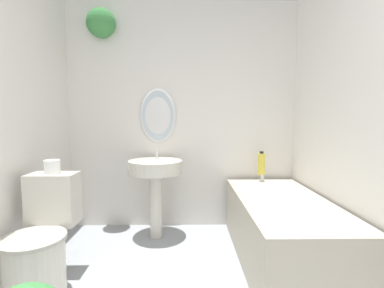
{
  "coord_description": "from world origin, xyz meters",
  "views": [
    {
      "loc": [
        0.06,
        -0.38,
        1.17
      ],
      "look_at": [
        0.09,
        1.62,
        0.99
      ],
      "focal_mm": 26.0,
      "sensor_mm": 36.0,
      "label": 1
    }
  ],
  "objects": [
    {
      "name": "shampoo_bottle",
      "position": [
        0.82,
        2.45,
        0.71
      ],
      "size": [
        0.07,
        0.07,
        0.24
      ],
      "color": "gold",
      "rests_on": "bathtub"
    },
    {
      "name": "toilet_paper_roll",
      "position": [
        -0.94,
        1.66,
        0.82
      ],
      "size": [
        0.11,
        0.11,
        0.1
      ],
      "color": "white",
      "rests_on": "toilet"
    },
    {
      "name": "bathtub",
      "position": [
        0.84,
        1.81,
        0.27
      ],
      "size": [
        0.7,
        1.49,
        0.6
      ],
      "color": "#B2A893",
      "rests_on": "ground_plane"
    },
    {
      "name": "wall_right",
      "position": [
        1.24,
        1.3,
        1.2
      ],
      "size": [
        0.06,
        2.73,
        2.4
      ],
      "color": "silver",
      "rests_on": "ground_plane"
    },
    {
      "name": "toilet",
      "position": [
        -0.94,
        1.46,
        0.33
      ],
      "size": [
        0.41,
        0.6,
        0.77
      ],
      "color": "beige",
      "rests_on": "ground_plane"
    },
    {
      "name": "wall_back",
      "position": [
        -0.06,
        2.63,
        1.26
      ],
      "size": [
        2.54,
        0.29,
        2.4
      ],
      "color": "silver",
      "rests_on": "ground_plane"
    },
    {
      "name": "pedestal_sink",
      "position": [
        -0.26,
        2.31,
        0.62
      ],
      "size": [
        0.53,
        0.53,
        0.87
      ],
      "color": "beige",
      "rests_on": "ground_plane"
    }
  ]
}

